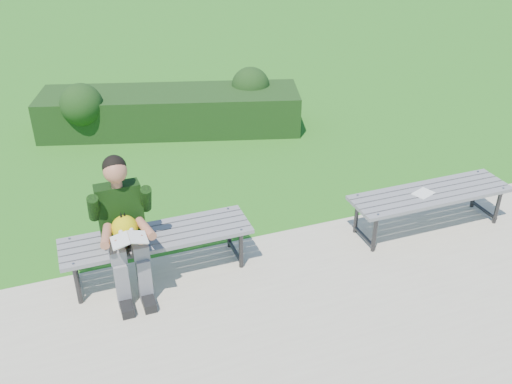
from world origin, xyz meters
name	(u,v)px	position (x,y,z in m)	size (l,w,h in m)	color
ground	(250,240)	(0.00, 0.00, 0.00)	(80.00, 80.00, 0.00)	#2C701D
walkway	(321,350)	(0.00, -1.75, 0.01)	(30.00, 3.50, 0.02)	beige
hedge	(170,109)	(-0.12, 3.23, 0.34)	(3.97, 2.01, 0.87)	#123610
bench_left	(157,239)	(-1.03, -0.26, 0.42)	(1.80, 0.50, 0.46)	slate
bench_right	(430,196)	(1.90, -0.48, 0.42)	(1.80, 0.50, 0.46)	slate
seated_boy	(123,224)	(-1.33, -0.36, 0.71)	(0.56, 0.76, 1.31)	gray
paper_sheet	(423,193)	(1.80, -0.48, 0.47)	(0.26, 0.23, 0.01)	white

